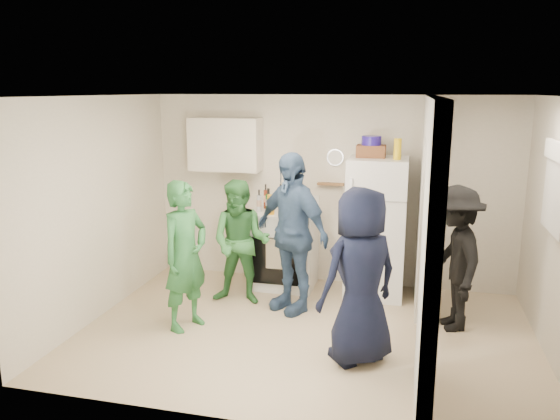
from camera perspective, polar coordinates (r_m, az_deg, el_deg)
The scene contains 37 objects.
floor at distance 6.04m, azimuth 2.69°, elevation -12.67°, with size 4.80×4.80×0.00m, color tan.
wall_back at distance 7.26m, azimuth 5.35°, elevation 2.01°, with size 4.80×4.80×0.00m, color silver.
wall_front at distance 4.03m, azimuth -1.77°, elevation -6.58°, with size 4.80×4.80×0.00m, color silver.
wall_left at distance 6.50m, azimuth -18.45°, elevation 0.16°, with size 3.40×3.40×0.00m, color silver.
ceiling at distance 5.46m, azimuth 2.96°, elevation 11.80°, with size 4.80×4.80×0.00m, color white.
partition_pier_back at distance 6.60m, azimuth 14.94°, elevation 0.58°, with size 0.12×1.20×2.50m, color silver.
partition_pier_front at distance 4.47m, azimuth 15.42°, elevation -5.08°, with size 0.12×1.20×2.50m, color silver.
partition_header at distance 5.38m, azimuth 15.77°, elevation 9.21°, with size 0.12×1.00×0.40m, color silver.
stove at distance 7.22m, azimuth 0.41°, elevation -4.05°, with size 0.85×0.71×1.02m, color white.
upper_cabinet at distance 7.33m, azimuth -5.73°, elevation 6.84°, with size 0.95×0.34×0.70m, color silver.
fridge at distance 6.93m, azimuth 10.01°, elevation -1.82°, with size 0.72×0.70×1.75m, color white.
wicker_basket at distance 6.82m, azimuth 9.50°, elevation 6.09°, with size 0.35×0.25×0.15m, color brown.
blue_bowl at distance 6.80m, azimuth 9.53°, elevation 7.17°, with size 0.24×0.24×0.11m, color navy.
yellow_cup_stack_top at distance 6.65m, azimuth 12.18°, elevation 6.25°, with size 0.09×0.09×0.25m, color yellow.
wall_clock at distance 7.17m, azimuth 5.80°, elevation 5.50°, with size 0.22×0.22×0.03m, color white.
spice_shelf at distance 7.19m, azimuth 5.31°, elevation 2.72°, with size 0.35×0.08×0.03m, color olive.
nook_window at distance 5.81m, azimuth 27.03°, elevation 2.05°, with size 0.03×0.70×0.80m, color black.
nook_window_frame at distance 5.80m, azimuth 26.89°, elevation 2.06°, with size 0.04×0.76×0.86m, color white.
nook_valance at distance 5.75m, azimuth 26.99°, elevation 5.50°, with size 0.04×0.82×0.18m, color white.
yellow_cup_stack_stove at distance 6.88m, azimuth -0.97°, elevation 0.57°, with size 0.09×0.09×0.25m, color orange.
red_cup at distance 6.84m, azimuth 1.83°, elevation -0.07°, with size 0.09×0.09×0.12m, color #AB0B24.
person_green_left at distance 5.97m, azimuth -9.86°, elevation -4.73°, with size 0.60×0.39×1.63m, color #2F7538.
person_green_center at distance 6.60m, azimuth -4.12°, elevation -3.40°, with size 0.74×0.58×1.52m, color #367A35.
person_denim at distance 6.33m, azimuth 1.18°, elevation -2.38°, with size 1.10×0.46×1.88m, color #3D5885.
person_navy at distance 5.20m, azimuth 8.39°, elevation -6.88°, with size 0.83×0.54×1.70m, color black.
person_nook at distance 6.17m, azimuth 17.82°, elevation -4.84°, with size 1.02×0.59×1.58m, color black.
bottle_a at distance 7.23m, azimuth -1.51°, elevation 1.45°, with size 0.06×0.06×0.33m, color maroon.
bottle_b at distance 7.03m, azimuth -1.28°, elevation 1.05°, with size 0.06×0.06×0.31m, color #1E541C.
bottle_c at distance 7.22m, azimuth 0.06°, elevation 1.44°, with size 0.06×0.06×0.33m, color #B5B7C4.
bottle_d at distance 7.01m, azimuth 0.45°, elevation 0.87°, with size 0.08×0.08×0.27m, color #652B11.
bottle_e at distance 7.21m, azimuth 1.63°, elevation 1.16°, with size 0.06×0.06×0.26m, color gray.
bottle_f at distance 7.04m, azimuth 1.76°, elevation 1.07°, with size 0.06×0.06×0.31m, color #184327.
bottle_g at distance 7.16m, azimuth 2.65°, elevation 1.08°, with size 0.07×0.07×0.26m, color olive.
bottle_h at distance 7.01m, azimuth -2.20°, elevation 0.96°, with size 0.06×0.06×0.29m, color #B0B4BD.
bottle_i at distance 7.16m, azimuth 1.04°, elevation 1.19°, with size 0.06×0.06×0.29m, color brown.
bottle_j at distance 6.90m, azimuth 2.51°, elevation 0.65°, with size 0.08×0.08×0.26m, color #2A551D.
bottle_k at distance 7.13m, azimuth -1.18°, elevation 1.13°, with size 0.06×0.06×0.28m, color olive.
Camera 1 is at (1.02, -5.37, 2.57)m, focal length 35.00 mm.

